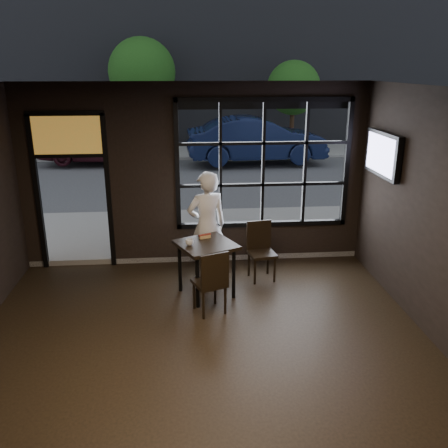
{
  "coord_description": "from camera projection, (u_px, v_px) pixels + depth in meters",
  "views": [
    {
      "loc": [
        -0.18,
        -4.6,
        3.43
      ],
      "look_at": [
        0.4,
        2.2,
        1.15
      ],
      "focal_mm": 38.0,
      "sensor_mm": 36.0,
      "label": 1
    }
  ],
  "objects": [
    {
      "name": "chair_window",
      "position": [
        262.0,
        252.0,
        7.89
      ],
      "size": [
        0.49,
        0.49,
        0.98
      ],
      "primitive_type": "cube",
      "rotation": [
        0.0,
        0.0,
        0.16
      ],
      "color": "black",
      "rests_on": "floor"
    },
    {
      "name": "ceiling",
      "position": [
        201.0,
        91.0,
        4.44
      ],
      "size": [
        6.0,
        7.0,
        0.02
      ],
      "primitive_type": "cube",
      "color": "black",
      "rests_on": "ground"
    },
    {
      "name": "floor",
      "position": [
        206.0,
        381.0,
        5.46
      ],
      "size": [
        6.0,
        7.0,
        0.02
      ],
      "primitive_type": "cube",
      "color": "black",
      "rests_on": "ground"
    },
    {
      "name": "maroon_car",
      "position": [
        100.0,
        142.0,
        17.04
      ],
      "size": [
        4.41,
        2.02,
        1.47
      ],
      "primitive_type": "imported",
      "rotation": [
        0.0,
        0.0,
        1.5
      ],
      "color": "#340F17",
      "rests_on": "street_asphalt"
    },
    {
      "name": "chair_near",
      "position": [
        209.0,
        281.0,
        6.83
      ],
      "size": [
        0.55,
        0.55,
        0.98
      ],
      "primitive_type": "cube",
      "rotation": [
        0.0,
        0.0,
        3.51
      ],
      "color": "black",
      "rests_on": "floor"
    },
    {
      "name": "tree_right",
      "position": [
        293.0,
        88.0,
        19.04
      ],
      "size": [
        2.15,
        2.15,
        3.67
      ],
      "color": "#332114",
      "rests_on": "street_asphalt"
    },
    {
      "name": "cup",
      "position": [
        189.0,
        242.0,
        7.13
      ],
      "size": [
        0.16,
        0.16,
        0.1
      ],
      "primitive_type": "imported",
      "rotation": [
        0.0,
        0.0,
        0.44
      ],
      "color": "silver",
      "rests_on": "cafe_table"
    },
    {
      "name": "stained_transom",
      "position": [
        67.0,
        135.0,
        7.85
      ],
      "size": [
        1.2,
        0.06,
        0.7
      ],
      "primitive_type": "cube",
      "color": "orange",
      "rests_on": "ground"
    },
    {
      "name": "tree_left",
      "position": [
        142.0,
        72.0,
        18.82
      ],
      "size": [
        2.66,
        2.66,
        4.53
      ],
      "color": "#332114",
      "rests_on": "street_asphalt"
    },
    {
      "name": "navy_car",
      "position": [
        256.0,
        140.0,
        17.01
      ],
      "size": [
        5.01,
        1.97,
        1.62
      ],
      "primitive_type": "imported",
      "rotation": [
        0.0,
        0.0,
        1.62
      ],
      "color": "#0F1736",
      "rests_on": "street_asphalt"
    },
    {
      "name": "tv",
      "position": [
        383.0,
        154.0,
        7.41
      ],
      "size": [
        0.13,
        1.18,
        0.69
      ],
      "primitive_type": "cube",
      "color": "black",
      "rests_on": "wall_right"
    },
    {
      "name": "hotdog",
      "position": [
        205.0,
        236.0,
        7.44
      ],
      "size": [
        0.22,
        0.15,
        0.06
      ],
      "primitive_type": null,
      "rotation": [
        0.0,
        0.0,
        0.36
      ],
      "color": "tan",
      "rests_on": "cafe_table"
    },
    {
      "name": "man",
      "position": [
        207.0,
        226.0,
        7.82
      ],
      "size": [
        0.77,
        0.61,
        1.84
      ],
      "primitive_type": "imported",
      "rotation": [
        0.0,
        0.0,
        3.43
      ],
      "color": "white",
      "rests_on": "floor"
    },
    {
      "name": "window_frame",
      "position": [
        263.0,
        164.0,
        8.29
      ],
      "size": [
        3.06,
        0.12,
        2.28
      ],
      "primitive_type": "cube",
      "color": "black",
      "rests_on": "ground"
    },
    {
      "name": "street_asphalt",
      "position": [
        186.0,
        127.0,
        28.14
      ],
      "size": [
        60.0,
        41.0,
        0.04
      ],
      "primitive_type": "cube",
      "color": "#545456",
      "rests_on": "ground"
    },
    {
      "name": "cafe_table",
      "position": [
        206.0,
        269.0,
        7.37
      ],
      "size": [
        1.06,
        1.06,
        0.87
      ],
      "primitive_type": "cube",
      "rotation": [
        0.0,
        0.0,
        0.43
      ],
      "color": "black",
      "rests_on": "floor"
    }
  ]
}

